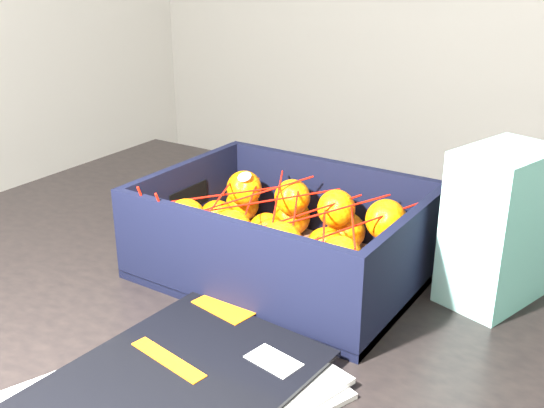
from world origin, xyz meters
The scene contains 6 objects.
table centered at (0.27, -0.29, 0.65)m, with size 1.21×0.82×0.75m.
magazine_stack centered at (0.32, -0.57, 0.76)m, with size 0.29×0.35×0.02m.
produce_crate centered at (0.27, -0.29, 0.79)m, with size 0.35×0.26×0.12m.
clementine_heap centered at (0.27, -0.29, 0.80)m, with size 0.33×0.24×0.10m.
mesh_net centered at (0.26, -0.30, 0.84)m, with size 0.29×0.24×0.09m.
retail_carton centered at (0.52, -0.20, 0.85)m, with size 0.09×0.13×0.19m, color white.
Camera 1 is at (0.68, -0.95, 1.16)m, focal length 42.84 mm.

